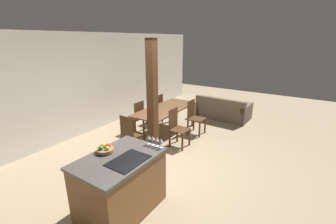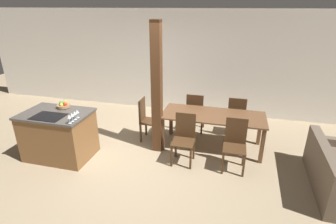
{
  "view_description": "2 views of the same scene",
  "coord_description": "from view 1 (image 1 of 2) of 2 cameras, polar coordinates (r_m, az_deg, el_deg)",
  "views": [
    {
      "loc": [
        -3.43,
        -2.45,
        2.53
      ],
      "look_at": [
        0.6,
        0.2,
        0.95
      ],
      "focal_mm": 24.0,
      "sensor_mm": 36.0,
      "label": 1
    },
    {
      "loc": [
        1.72,
        -4.11,
        2.78
      ],
      "look_at": [
        0.6,
        0.2,
        0.95
      ],
      "focal_mm": 28.0,
      "sensor_mm": 36.0,
      "label": 2
    }
  ],
  "objects": [
    {
      "name": "wine_glass_far",
      "position": [
        3.54,
        -3.89,
        -6.71
      ],
      "size": [
        0.06,
        0.06,
        0.16
      ],
      "color": "silver",
      "rests_on": "kitchen_island"
    },
    {
      "name": "wine_glass_end",
      "position": [
        3.58,
        -4.91,
        -6.41
      ],
      "size": [
        0.06,
        0.06,
        0.16
      ],
      "color": "silver",
      "rests_on": "kitchen_island"
    },
    {
      "name": "wall_back",
      "position": [
        6.32,
        -22.85,
        5.95
      ],
      "size": [
        11.2,
        0.08,
        2.7
      ],
      "color": "silver",
      "rests_on": "ground_plane"
    },
    {
      "name": "dining_chair_near_left",
      "position": [
        5.46,
        2.33,
        -3.83
      ],
      "size": [
        0.4,
        0.4,
        0.94
      ],
      "color": "#472D19",
      "rests_on": "ground_plane"
    },
    {
      "name": "dining_chair_head_end",
      "position": [
        5.13,
        -9.45,
        -5.58
      ],
      "size": [
        0.4,
        0.4,
        0.94
      ],
      "rotation": [
        0.0,
        0.0,
        1.57
      ],
      "color": "#472D19",
      "rests_on": "ground_plane"
    },
    {
      "name": "dining_table",
      "position": [
        6.1,
        -0.65,
        0.15
      ],
      "size": [
        2.05,
        0.86,
        0.74
      ],
      "color": "brown",
      "rests_on": "ground_plane"
    },
    {
      "name": "dining_chair_far_right",
      "position": [
        6.87,
        -3.01,
        0.81
      ],
      "size": [
        0.4,
        0.4,
        0.94
      ],
      "rotation": [
        0.0,
        0.0,
        3.14
      ],
      "color": "#472D19",
      "rests_on": "ground_plane"
    },
    {
      "name": "wine_glass_middle",
      "position": [
        3.49,
        -2.84,
        -7.02
      ],
      "size": [
        0.06,
        0.06,
        0.16
      ],
      "color": "silver",
      "rests_on": "kitchen_island"
    },
    {
      "name": "timber_post",
      "position": [
        4.89,
        -3.98,
        3.22
      ],
      "size": [
        0.18,
        0.18,
        2.55
      ],
      "color": "#4C2D19",
      "rests_on": "ground_plane"
    },
    {
      "name": "fruit_bowl",
      "position": [
        3.51,
        -15.75,
        -9.03
      ],
      "size": [
        0.25,
        0.25,
        0.11
      ],
      "color": "#99704C",
      "rests_on": "kitchen_island"
    },
    {
      "name": "wine_glass_near",
      "position": [
        3.45,
        -1.76,
        -7.33
      ],
      "size": [
        0.06,
        0.06,
        0.16
      ],
      "color": "silver",
      "rests_on": "kitchen_island"
    },
    {
      "name": "ground_plane",
      "position": [
        4.92,
        -1.94,
        -12.85
      ],
      "size": [
        16.0,
        16.0,
        0.0
      ],
      "primitive_type": "plane",
      "color": "#9E896B"
    },
    {
      "name": "kitchen_island",
      "position": [
        3.59,
        -11.93,
        -17.5
      ],
      "size": [
        1.25,
        0.86,
        0.93
      ],
      "color": "brown",
      "rests_on": "ground_plane"
    },
    {
      "name": "couch",
      "position": [
        7.7,
        13.8,
        0.42
      ],
      "size": [
        0.95,
        1.69,
        0.74
      ],
      "rotation": [
        0.0,
        0.0,
        1.54
      ],
      "color": "brown",
      "rests_on": "ground_plane"
    },
    {
      "name": "dining_chair_far_left",
      "position": [
        6.19,
        -8.05,
        -1.33
      ],
      "size": [
        0.4,
        0.4,
        0.94
      ],
      "rotation": [
        0.0,
        0.0,
        3.14
      ],
      "color": "#472D19",
      "rests_on": "ground_plane"
    },
    {
      "name": "dining_chair_near_right",
      "position": [
        6.22,
        6.71,
        -1.16
      ],
      "size": [
        0.4,
        0.4,
        0.94
      ],
      "color": "#472D19",
      "rests_on": "ground_plane"
    }
  ]
}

